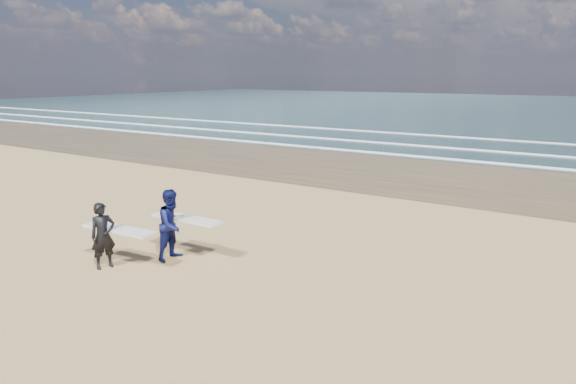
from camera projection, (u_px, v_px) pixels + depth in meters
The scene contains 2 objects.
surfer_near at pixel (105, 235), 13.40m from camera, with size 2.23×1.06×1.76m.
surfer_far at pixel (173, 224), 14.02m from camera, with size 2.21×1.12×1.97m.
Camera 1 is at (11.39, -7.55, 5.02)m, focal length 32.00 mm.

